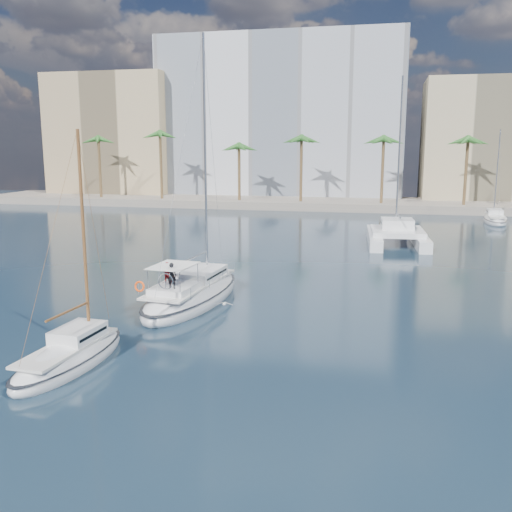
# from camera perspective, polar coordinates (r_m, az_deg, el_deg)

# --- Properties ---
(ground) EXTENTS (160.00, 160.00, 0.00)m
(ground) POSITION_cam_1_polar(r_m,az_deg,el_deg) (31.85, 1.33, -6.68)
(ground) COLOR black
(ground) RESTS_ON ground
(quay) EXTENTS (120.00, 14.00, 1.20)m
(quay) POSITION_cam_1_polar(r_m,az_deg,el_deg) (91.42, 8.78, 5.21)
(quay) COLOR gray
(quay) RESTS_ON ground
(building_modern) EXTENTS (42.00, 16.00, 28.00)m
(building_modern) POSITION_cam_1_polar(r_m,az_deg,el_deg) (104.40, 2.69, 13.40)
(building_modern) COLOR silver
(building_modern) RESTS_ON ground
(building_tan_left) EXTENTS (22.00, 14.00, 22.00)m
(building_tan_left) POSITION_cam_1_polar(r_m,az_deg,el_deg) (109.75, -13.65, 11.42)
(building_tan_left) COLOR tan
(building_tan_left) RESTS_ON ground
(building_beige) EXTENTS (20.00, 14.00, 20.00)m
(building_beige) POSITION_cam_1_polar(r_m,az_deg,el_deg) (101.08, 22.05, 10.43)
(building_beige) COLOR tan
(building_beige) RESTS_ON ground
(palm_left) EXTENTS (3.60, 3.60, 12.30)m
(palm_left) POSITION_cam_1_polar(r_m,az_deg,el_deg) (95.48, -12.43, 11.14)
(palm_left) COLOR brown
(palm_left) RESTS_ON ground
(palm_centre) EXTENTS (3.60, 3.60, 12.30)m
(palm_centre) POSITION_cam_1_polar(r_m,az_deg,el_deg) (86.97, 8.79, 11.31)
(palm_centre) COLOR brown
(palm_centre) RESTS_ON ground
(main_sloop) EXTENTS (4.80, 11.96, 17.31)m
(main_sloop) POSITION_cam_1_polar(r_m,az_deg,el_deg) (35.91, -6.39, -3.81)
(main_sloop) COLOR silver
(main_sloop) RESTS_ON ground
(small_sloop) EXTENTS (3.00, 7.83, 11.01)m
(small_sloop) POSITION_cam_1_polar(r_m,az_deg,el_deg) (27.12, -18.06, -9.54)
(small_sloop) COLOR silver
(small_sloop) RESTS_ON ground
(catamaran) EXTENTS (6.16, 11.41, 16.33)m
(catamaran) POSITION_cam_1_polar(r_m,az_deg,el_deg) (58.34, 13.91, 2.27)
(catamaran) COLOR silver
(catamaran) RESTS_ON ground
(seagull) EXTENTS (0.99, 0.43, 0.18)m
(seagull) POSITION_cam_1_polar(r_m,az_deg,el_deg) (31.64, -3.18, -4.80)
(seagull) COLOR silver
(seagull) RESTS_ON ground
(moored_yacht_a) EXTENTS (3.37, 9.52, 11.90)m
(moored_yacht_a) POSITION_cam_1_polar(r_m,az_deg,el_deg) (78.67, 22.77, 3.11)
(moored_yacht_a) COLOR silver
(moored_yacht_a) RESTS_ON ground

